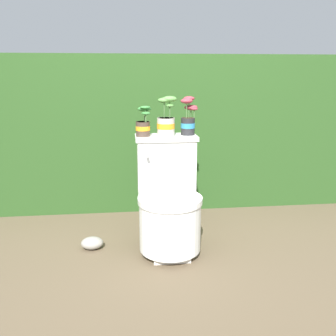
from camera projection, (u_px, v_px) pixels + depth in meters
ground_plane at (172, 251)px, 2.55m from camera, size 12.00×12.00×0.00m
hedge_backdrop at (156, 128)px, 3.56m from camera, size 4.19×0.90×1.32m
toilet at (169, 203)px, 2.50m from camera, size 0.42×0.55×0.76m
potted_plant_left at (143, 124)px, 2.48m from camera, size 0.11×0.10×0.20m
potted_plant_midleft at (166, 122)px, 2.51m from camera, size 0.13×0.12×0.26m
potted_plant_middle at (188, 119)px, 2.54m from camera, size 0.13×0.11×0.26m
garden_stone at (92, 243)px, 2.57m from camera, size 0.15×0.12×0.08m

